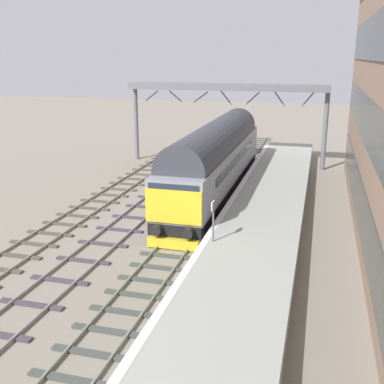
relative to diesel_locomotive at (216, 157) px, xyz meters
The scene contains 8 objects.
ground_plane 7.74m from the diesel_locomotive, 90.01° to the right, with size 140.00×140.00×0.00m, color gray.
track_main 7.72m from the diesel_locomotive, 90.01° to the right, with size 2.50×60.00×0.15m.
track_adjacent_west 8.42m from the diesel_locomotive, 114.59° to the right, with size 2.50×60.00×0.15m.
track_adjacent_far_west 10.08m from the diesel_locomotive, 131.46° to the right, with size 2.50×60.00×0.15m.
station_platform 8.40m from the diesel_locomotive, 63.86° to the right, with size 4.00×44.00×1.01m.
diesel_locomotive is the anchor object (origin of this frame).
platform_number_sign 10.10m from the diesel_locomotive, 78.17° to the right, with size 0.10×0.44×1.75m.
overhead_footbridge 9.78m from the diesel_locomotive, 97.46° to the left, with size 15.78×2.00×6.45m.
Camera 1 is at (6.10, -20.72, 8.57)m, focal length 44.16 mm.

